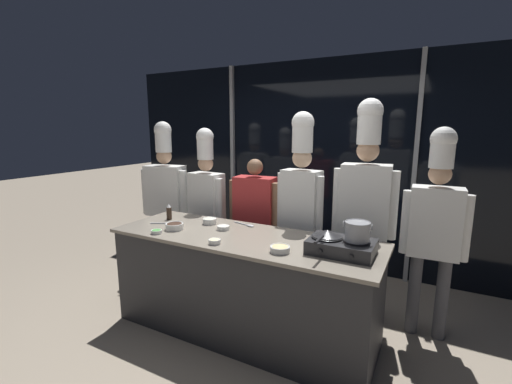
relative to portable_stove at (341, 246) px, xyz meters
The scene contains 21 objects.
ground_plane 1.30m from the portable_stove, behind, with size 24.00×24.00×0.00m, color gray.
window_wall_back 2.11m from the portable_stove, 114.72° to the left, with size 5.79×0.09×2.70m.
demo_counter 1.01m from the portable_stove, behind, with size 2.41×0.81×0.91m.
portable_stove is the anchor object (origin of this frame).
frying_pan 0.14m from the portable_stove, behind, with size 0.24×0.42×0.05m.
stock_pot 0.18m from the portable_stove, ahead, with size 0.21×0.18×0.15m.
squeeze_bottle_soy 1.82m from the portable_stove, behind, with size 0.05×0.05×0.16m.
prep_bowl_ginger 0.46m from the portable_stove, 154.82° to the right, with size 0.16×0.16×0.05m.
prep_bowl_soy_glaze 1.53m from the portable_stove, behind, with size 0.17×0.17×0.06m.
prep_bowl_garlic 1.12m from the portable_stove, behind, with size 0.12×0.12×0.04m.
prep_bowl_scallions 1.61m from the portable_stove, 169.59° to the right, with size 0.10×0.10×0.03m.
prep_bowl_bean_sprouts 1.36m from the portable_stove, behind, with size 0.14×0.14×0.06m.
prep_bowl_noodles 1.01m from the portable_stove, 164.21° to the right, with size 0.10×0.10×0.04m.
serving_spoon_slotted 1.03m from the portable_stove, 162.70° to the left, with size 0.25×0.09×0.02m.
serving_spoon_solid 1.74m from the portable_stove, behind, with size 0.20×0.12×0.02m.
chef_head 2.48m from the portable_stove, 163.67° to the left, with size 0.61×0.33×1.92m.
chef_sous 1.91m from the portable_stove, 157.97° to the left, with size 0.53×0.27×1.84m.
person_guest 1.38m from the portable_stove, 146.50° to the left, with size 0.58×0.26×1.52m.
chef_line 0.90m from the portable_stove, 131.23° to the left, with size 0.50×0.24×2.00m.
chef_pastry 0.79m from the portable_stove, 88.45° to the left, with size 0.58×0.27×2.10m.
chef_apprentice 0.96m from the portable_stove, 49.95° to the left, with size 0.53×0.22×1.86m.
Camera 1 is at (1.45, -2.48, 1.85)m, focal length 24.00 mm.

